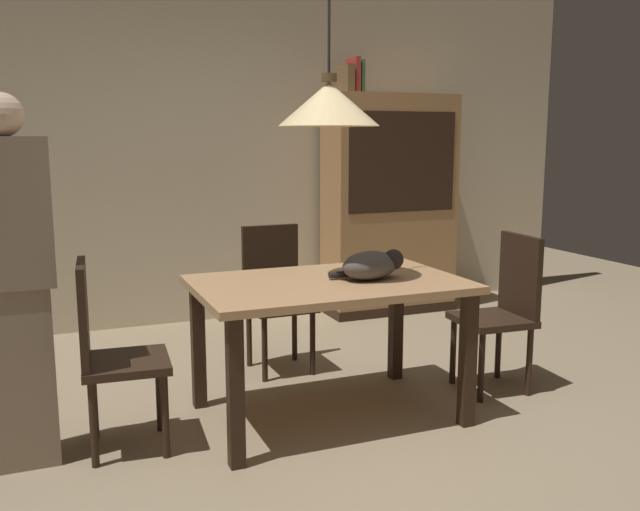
{
  "coord_description": "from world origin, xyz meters",
  "views": [
    {
      "loc": [
        -1.44,
        -2.91,
        1.49
      ],
      "look_at": [
        -0.02,
        0.57,
        0.85
      ],
      "focal_mm": 38.73,
      "sensor_mm": 36.0,
      "label": 1
    }
  ],
  "objects": [
    {
      "name": "ground",
      "position": [
        0.0,
        0.0,
        0.0
      ],
      "size": [
        10.0,
        10.0,
        0.0
      ],
      "primitive_type": "plane",
      "color": "#998466"
    },
    {
      "name": "back_wall",
      "position": [
        0.0,
        2.65,
        1.45
      ],
      "size": [
        6.4,
        0.1,
        2.9
      ],
      "primitive_type": "cube",
      "color": "beige",
      "rests_on": "ground"
    },
    {
      "name": "dining_table",
      "position": [
        -0.06,
        0.37,
        0.65
      ],
      "size": [
        1.4,
        0.9,
        0.75
      ],
      "color": "tan",
      "rests_on": "ground"
    },
    {
      "name": "chair_right_side",
      "position": [
        1.07,
        0.37,
        0.51
      ],
      "size": [
        0.42,
        0.42,
        0.93
      ],
      "color": "black",
      "rests_on": "ground"
    },
    {
      "name": "chair_left_side",
      "position": [
        -1.18,
        0.38,
        0.51
      ],
      "size": [
        0.43,
        0.43,
        0.93
      ],
      "color": "black",
      "rests_on": "ground"
    },
    {
      "name": "chair_far_back",
      "position": [
        -0.06,
        1.25,
        0.51
      ],
      "size": [
        0.41,
        0.41,
        0.93
      ],
      "color": "black",
      "rests_on": "ground"
    },
    {
      "name": "cat_sleeping",
      "position": [
        0.17,
        0.32,
        0.83
      ],
      "size": [
        0.4,
        0.31,
        0.16
      ],
      "color": "#4C4742",
      "rests_on": "dining_table"
    },
    {
      "name": "pendant_lamp",
      "position": [
        -0.06,
        0.37,
        1.66
      ],
      "size": [
        0.52,
        0.52,
        1.3
      ],
      "color": "beige"
    },
    {
      "name": "hutch_bookcase",
      "position": [
        1.33,
        2.32,
        0.89
      ],
      "size": [
        1.12,
        0.45,
        1.85
      ],
      "color": "#A87A4C",
      "rests_on": "ground"
    },
    {
      "name": "book_brown_thick",
      "position": [
        0.91,
        2.32,
        1.96
      ],
      "size": [
        0.06,
        0.24,
        0.22
      ],
      "primitive_type": "cube",
      "color": "brown",
      "rests_on": "hutch_bookcase"
    },
    {
      "name": "book_red_tall",
      "position": [
        0.98,
        2.32,
        1.99
      ],
      "size": [
        0.04,
        0.22,
        0.28
      ],
      "primitive_type": "cube",
      "color": "#B73833",
      "rests_on": "hutch_bookcase"
    },
    {
      "name": "book_green_slim",
      "position": [
        1.03,
        2.32,
        1.98
      ],
      "size": [
        0.03,
        0.2,
        0.26
      ],
      "primitive_type": "cube",
      "color": "#427A4C",
      "rests_on": "hutch_bookcase"
    },
    {
      "name": "person_standing",
      "position": [
        -1.57,
        0.4,
        0.85
      ],
      "size": [
        0.36,
        0.22,
        1.69
      ],
      "color": "#84705B",
      "rests_on": "ground"
    }
  ]
}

